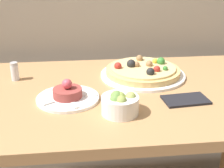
# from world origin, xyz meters

# --- Properties ---
(dining_table) EXTENTS (1.42, 0.71, 0.76)m
(dining_table) POSITION_xyz_m (0.00, 0.36, 0.66)
(dining_table) COLOR #AD7F51
(dining_table) RESTS_ON ground_plane
(pizza_plate) EXTENTS (0.34, 0.34, 0.07)m
(pizza_plate) POSITION_xyz_m (0.13, 0.49, 0.78)
(pizza_plate) COLOR white
(pizza_plate) RESTS_ON dining_table
(tartare_plate) EXTENTS (0.21, 0.21, 0.07)m
(tartare_plate) POSITION_xyz_m (-0.16, 0.30, 0.78)
(tartare_plate) COLOR white
(tartare_plate) RESTS_ON dining_table
(small_bowl) EXTENTS (0.12, 0.12, 0.07)m
(small_bowl) POSITION_xyz_m (0.00, 0.18, 0.80)
(small_bowl) COLOR white
(small_bowl) RESTS_ON dining_table
(napkin) EXTENTS (0.16, 0.10, 0.01)m
(napkin) POSITION_xyz_m (0.23, 0.25, 0.77)
(napkin) COLOR black
(napkin) RESTS_ON dining_table
(salt_shaker) EXTENTS (0.03, 0.03, 0.07)m
(salt_shaker) POSITION_xyz_m (-0.37, 0.50, 0.80)
(salt_shaker) COLOR silver
(salt_shaker) RESTS_ON dining_table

